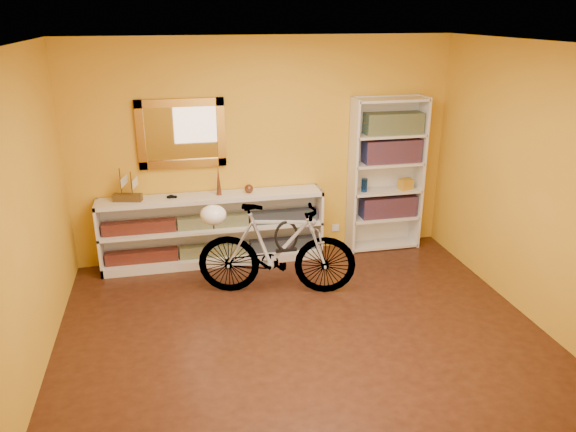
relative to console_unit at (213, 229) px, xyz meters
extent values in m
cube|color=black|center=(0.66, -1.81, -0.43)|extent=(4.50, 4.00, 0.01)
cube|color=silver|center=(0.66, -1.81, 2.18)|extent=(4.50, 4.00, 0.01)
cube|color=gold|center=(0.66, 0.19, 0.88)|extent=(4.50, 0.01, 2.60)
cube|color=gold|center=(-1.60, -1.81, 0.88)|extent=(0.01, 4.00, 2.60)
cube|color=gold|center=(2.91, -1.81, 0.88)|extent=(0.01, 4.00, 2.60)
cube|color=#94621B|center=(-0.29, 0.15, 1.12)|extent=(0.98, 0.06, 0.78)
cube|color=silver|center=(1.56, 0.17, -0.17)|extent=(0.09, 0.02, 0.09)
cube|color=black|center=(0.00, -0.02, -0.26)|extent=(2.50, 0.13, 0.14)
cube|color=navy|center=(0.00, -0.02, 0.11)|extent=(2.50, 0.13, 0.14)
imported|color=black|center=(-0.45, 0.00, 0.43)|extent=(0.00, 0.00, 0.00)
cone|color=brown|center=(0.09, 0.00, 0.60)|extent=(0.06, 0.06, 0.35)
sphere|color=brown|center=(0.43, 0.00, 0.48)|extent=(0.10, 0.10, 0.10)
cube|color=maroon|center=(2.19, 0.03, 0.12)|extent=(0.70, 0.22, 0.26)
cube|color=maroon|center=(2.19, 0.03, 0.83)|extent=(0.70, 0.22, 0.28)
cube|color=navy|center=(2.19, 0.03, 1.16)|extent=(0.70, 0.22, 0.25)
cylinder|color=navy|center=(1.86, 0.01, 0.42)|extent=(0.07, 0.07, 0.17)
cube|color=maroon|center=(1.94, 0.06, 1.12)|extent=(0.13, 0.13, 0.16)
cube|color=#C18E22|center=(2.39, -0.01, 0.41)|extent=(0.19, 0.15, 0.13)
imported|color=silver|center=(0.59, -0.89, 0.08)|extent=(0.83, 1.76, 1.00)
ellipsoid|color=white|center=(-0.05, -0.74, 0.46)|extent=(0.27, 0.26, 0.20)
torus|color=black|center=(0.68, -0.91, 0.23)|extent=(0.25, 0.03, 0.25)
camera|label=1|loc=(-0.42, -6.06, 2.42)|focal=34.30mm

